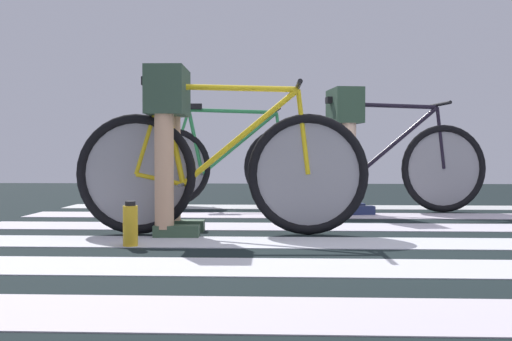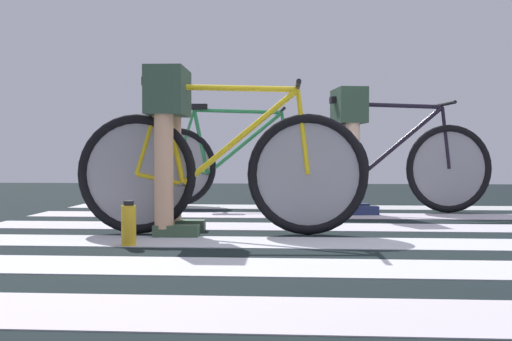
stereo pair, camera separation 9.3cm
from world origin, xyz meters
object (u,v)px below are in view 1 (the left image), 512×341
(cyclist_1_of_3, at_px, (169,127))
(cyclist_2_of_3, at_px, (345,133))
(bicycle_1_of_3, at_px, (221,170))
(bicycle_3_of_3, at_px, (227,164))
(water_bottle, at_px, (130,225))
(bicycle_2_of_3, at_px, (383,165))

(cyclist_1_of_3, xyz_separation_m, cyclist_2_of_3, (1.17, 1.39, 0.01))
(bicycle_1_of_3, bearing_deg, bicycle_3_of_3, 92.80)
(cyclist_1_of_3, xyz_separation_m, water_bottle, (-0.11, -0.51, -0.53))
(bicycle_1_of_3, height_order, cyclist_2_of_3, cyclist_2_of_3)
(bicycle_2_of_3, bearing_deg, cyclist_2_of_3, -180.00)
(bicycle_1_of_3, xyz_separation_m, bicycle_2_of_3, (1.17, 1.43, 0.00))
(bicycle_1_of_3, xyz_separation_m, bicycle_3_of_3, (-0.15, 2.03, 0.00))
(cyclist_1_of_3, relative_size, bicycle_2_of_3, 0.57)
(water_bottle, bearing_deg, bicycle_1_of_3, 50.77)
(cyclist_1_of_3, distance_m, bicycle_3_of_3, 2.06)
(bicycle_1_of_3, relative_size, bicycle_3_of_3, 1.00)
(bicycle_1_of_3, relative_size, cyclist_2_of_3, 1.74)
(cyclist_2_of_3, bearing_deg, cyclist_1_of_3, -139.14)
(cyclist_1_of_3, bearing_deg, bicycle_2_of_3, 42.72)
(bicycle_1_of_3, distance_m, bicycle_3_of_3, 2.04)
(cyclist_1_of_3, height_order, cyclist_2_of_3, cyclist_2_of_3)
(bicycle_3_of_3, relative_size, water_bottle, 7.36)
(bicycle_2_of_3, bearing_deg, bicycle_3_of_3, 146.31)
(bicycle_2_of_3, bearing_deg, water_bottle, -138.23)
(cyclist_1_of_3, relative_size, cyclist_2_of_3, 0.99)
(bicycle_2_of_3, xyz_separation_m, bicycle_3_of_3, (-1.32, 0.61, 0.00))
(cyclist_2_of_3, distance_m, water_bottle, 2.35)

